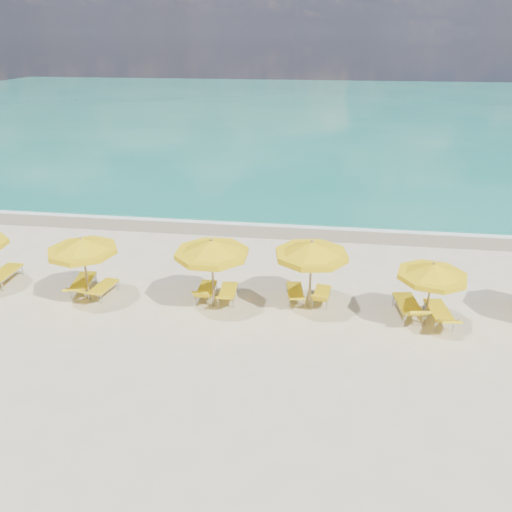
# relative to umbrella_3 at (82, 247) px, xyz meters

# --- Properties ---
(ground_plane) EXTENTS (120.00, 120.00, 0.00)m
(ground_plane) POSITION_rel_umbrella_3_xyz_m (5.60, 0.35, -2.02)
(ground_plane) COLOR beige
(ocean) EXTENTS (120.00, 80.00, 0.30)m
(ocean) POSITION_rel_umbrella_3_xyz_m (5.60, 48.35, -2.02)
(ocean) COLOR #157A64
(ocean) RESTS_ON ground
(wet_sand_band) EXTENTS (120.00, 2.60, 0.01)m
(wet_sand_band) POSITION_rel_umbrella_3_xyz_m (5.60, 7.75, -2.02)
(wet_sand_band) COLOR tan
(wet_sand_band) RESTS_ON ground
(foam_line) EXTENTS (120.00, 1.20, 0.03)m
(foam_line) POSITION_rel_umbrella_3_xyz_m (5.60, 8.55, -2.02)
(foam_line) COLOR white
(foam_line) RESTS_ON ground
(whitecap_near) EXTENTS (14.00, 0.36, 0.05)m
(whitecap_near) POSITION_rel_umbrella_3_xyz_m (-0.40, 17.35, -2.02)
(whitecap_near) COLOR white
(whitecap_near) RESTS_ON ground
(whitecap_far) EXTENTS (18.00, 0.30, 0.05)m
(whitecap_far) POSITION_rel_umbrella_3_xyz_m (13.60, 24.35, -2.02)
(whitecap_far) COLOR white
(whitecap_far) RESTS_ON ground
(umbrella_3) EXTENTS (2.61, 2.61, 2.37)m
(umbrella_3) POSITION_rel_umbrella_3_xyz_m (0.00, 0.00, 0.00)
(umbrella_3) COLOR #9B824D
(umbrella_3) RESTS_ON ground
(umbrella_4) EXTENTS (3.23, 3.23, 2.50)m
(umbrella_4) POSITION_rel_umbrella_3_xyz_m (4.38, 0.16, 0.11)
(umbrella_4) COLOR #9B824D
(umbrella_4) RESTS_ON ground
(umbrella_5) EXTENTS (2.90, 2.90, 2.47)m
(umbrella_5) POSITION_rel_umbrella_3_xyz_m (7.60, 0.54, 0.09)
(umbrella_5) COLOR #9B824D
(umbrella_5) RESTS_ON ground
(umbrella_6) EXTENTS (2.46, 2.46, 2.18)m
(umbrella_6) POSITION_rel_umbrella_3_xyz_m (11.31, -0.02, -0.16)
(umbrella_6) COLOR #9B824D
(umbrella_6) RESTS_ON ground
(lounger_2_right) EXTENTS (0.69, 2.00, 0.86)m
(lounger_2_right) POSITION_rel_umbrella_3_xyz_m (-3.68, 0.76, -1.78)
(lounger_2_right) COLOR #A5A8AD
(lounger_2_right) RESTS_ON ground
(lounger_3_left) EXTENTS (0.91, 2.00, 0.70)m
(lounger_3_left) POSITION_rel_umbrella_3_xyz_m (-0.50, 0.56, -1.79)
(lounger_3_left) COLOR #A5A8AD
(lounger_3_left) RESTS_ON ground
(lounger_3_right) EXTENTS (0.81, 1.73, 0.68)m
(lounger_3_right) POSITION_rel_umbrella_3_xyz_m (0.35, 0.33, -1.82)
(lounger_3_right) COLOR #A5A8AD
(lounger_3_right) RESTS_ON ground
(lounger_4_left) EXTENTS (0.62, 1.68, 0.80)m
(lounger_4_left) POSITION_rel_umbrella_3_xyz_m (4.00, 0.65, -1.81)
(lounger_4_left) COLOR #A5A8AD
(lounger_4_left) RESTS_ON ground
(lounger_4_right) EXTENTS (0.66, 1.73, 0.71)m
(lounger_4_right) POSITION_rel_umbrella_3_xyz_m (4.79, 0.61, -1.81)
(lounger_4_right) COLOR #A5A8AD
(lounger_4_right) RESTS_ON ground
(lounger_5_left) EXTENTS (0.77, 1.74, 0.63)m
(lounger_5_left) POSITION_rel_umbrella_3_xyz_m (7.08, 0.99, -1.82)
(lounger_5_left) COLOR #A5A8AD
(lounger_5_left) RESTS_ON ground
(lounger_5_right) EXTENTS (0.69, 1.60, 0.76)m
(lounger_5_right) POSITION_rel_umbrella_3_xyz_m (8.01, 0.94, -1.82)
(lounger_5_right) COLOR #A5A8AD
(lounger_5_right) RESTS_ON ground
(lounger_6_left) EXTENTS (0.94, 2.07, 0.88)m
(lounger_6_left) POSITION_rel_umbrella_3_xyz_m (10.82, 0.40, -1.77)
(lounger_6_left) COLOR #A5A8AD
(lounger_6_left) RESTS_ON ground
(lounger_6_right) EXTENTS (0.84, 1.98, 0.73)m
(lounger_6_right) POSITION_rel_umbrella_3_xyz_m (11.76, 0.18, -1.79)
(lounger_6_right) COLOR #A5A8AD
(lounger_6_right) RESTS_ON ground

